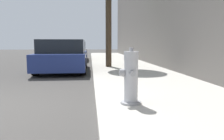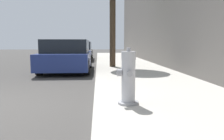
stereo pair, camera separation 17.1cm
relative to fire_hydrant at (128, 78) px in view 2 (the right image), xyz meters
name	(u,v)px [view 2 (the right image)]	position (x,y,z in m)	size (l,w,h in m)	color
sidewalk_slab	(176,103)	(0.88, 0.22, -0.48)	(2.90, 40.00, 0.13)	#B7B2A8
fire_hydrant	(128,78)	(0.00, 0.00, 0.00)	(0.36, 0.35, 0.92)	#97979C
parked_car_near	(67,56)	(-1.73, 5.44, 0.06)	(1.86, 3.81, 1.26)	navy
parked_car_mid	(79,51)	(-1.78, 11.44, 0.07)	(1.80, 4.09, 1.25)	#B7B7BC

